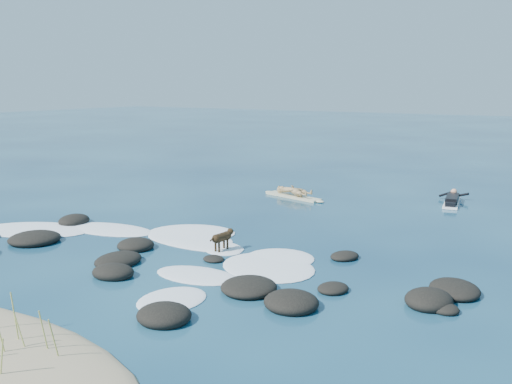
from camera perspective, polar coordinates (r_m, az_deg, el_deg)
The scene contains 6 objects.
ground at distance 16.50m, azimuth -3.83°, elevation -5.68°, with size 160.00×160.00×0.00m, color #0A2642.
reef_rocks at distance 15.07m, azimuth -10.82°, elevation -7.05°, with size 14.84×6.88×0.47m.
breaking_foam at distance 17.00m, azimuth -8.82°, elevation -5.25°, with size 12.15×7.15×0.12m.
standing_surfer_rig at distance 23.70m, azimuth 3.77°, elevation 1.15°, with size 3.21×1.19×1.84m.
paddling_surfer_rig at distance 23.83m, azimuth 19.03°, elevation -0.75°, with size 1.21×2.69×0.46m.
dog at distance 16.09m, azimuth -3.35°, elevation -4.52°, with size 0.32×1.01×0.64m.
Camera 1 is at (9.33, -12.80, 4.64)m, focal length 40.00 mm.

